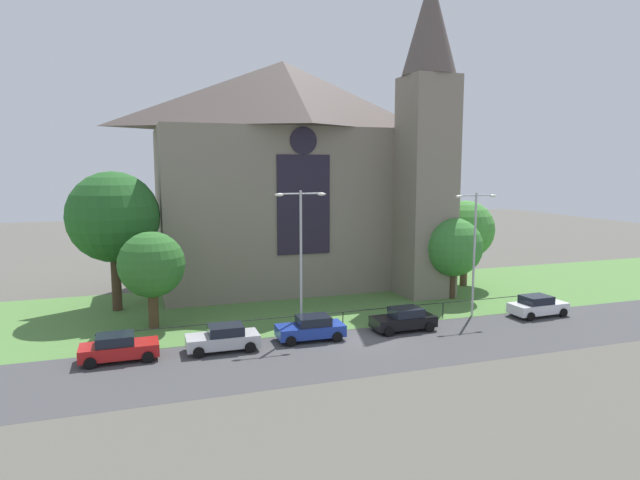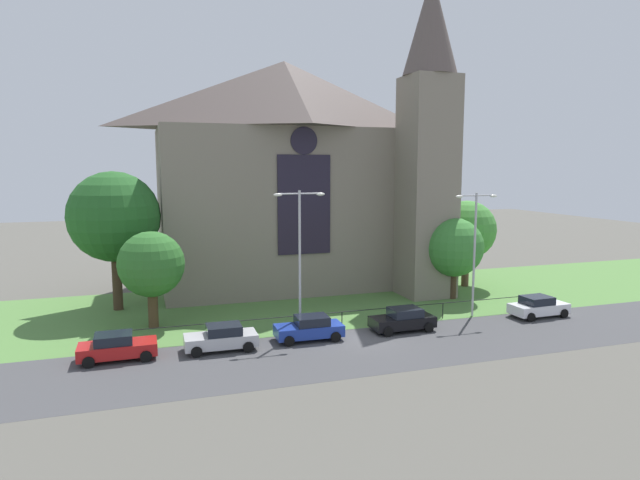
{
  "view_description": "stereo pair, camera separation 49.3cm",
  "coord_description": "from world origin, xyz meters",
  "px_view_note": "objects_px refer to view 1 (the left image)",
  "views": [
    {
      "loc": [
        -13.3,
        -30.54,
        10.62
      ],
      "look_at": [
        -0.17,
        8.0,
        5.25
      ],
      "focal_mm": 30.58,
      "sensor_mm": 36.0,
      "label": 1
    },
    {
      "loc": [
        -12.84,
        -30.7,
        10.62
      ],
      "look_at": [
        -0.17,
        8.0,
        5.25
      ],
      "focal_mm": 30.58,
      "sensor_mm": 36.0,
      "label": 2
    }
  ],
  "objects_px": {
    "tree_right_near": "(453,247)",
    "streetlamp_near": "(301,245)",
    "tree_left_near": "(152,265)",
    "tree_right_far": "(465,230)",
    "parked_car_white": "(538,306)",
    "streetlamp_far": "(475,239)",
    "parked_car_red": "(118,348)",
    "parked_car_blue": "(311,328)",
    "church_building": "(294,172)",
    "parked_car_black": "(404,319)",
    "parked_car_silver": "(223,338)",
    "tree_left_far": "(113,217)"
  },
  "relations": [
    {
      "from": "tree_right_near",
      "to": "parked_car_white",
      "type": "relative_size",
      "value": 1.56
    },
    {
      "from": "tree_right_far",
      "to": "parked_car_red",
      "type": "height_order",
      "value": "tree_right_far"
    },
    {
      "from": "tree_left_near",
      "to": "parked_car_white",
      "type": "height_order",
      "value": "tree_left_near"
    },
    {
      "from": "tree_left_near",
      "to": "parked_car_black",
      "type": "relative_size",
      "value": 1.54
    },
    {
      "from": "tree_right_near",
      "to": "parked_car_blue",
      "type": "xyz_separation_m",
      "value": [
        -14.35,
        -6.72,
        -3.5
      ]
    },
    {
      "from": "tree_left_near",
      "to": "parked_car_silver",
      "type": "distance_m",
      "value": 7.97
    },
    {
      "from": "church_building",
      "to": "parked_car_black",
      "type": "xyz_separation_m",
      "value": [
        2.83,
        -16.07,
        -9.53
      ]
    },
    {
      "from": "streetlamp_near",
      "to": "parked_car_black",
      "type": "bearing_deg",
      "value": -14.56
    },
    {
      "from": "streetlamp_far",
      "to": "parked_car_black",
      "type": "height_order",
      "value": "streetlamp_far"
    },
    {
      "from": "church_building",
      "to": "tree_left_near",
      "type": "height_order",
      "value": "church_building"
    },
    {
      "from": "tree_right_far",
      "to": "parked_car_blue",
      "type": "xyz_separation_m",
      "value": [
        -18.03,
        -10.6,
        -4.37
      ]
    },
    {
      "from": "parked_car_red",
      "to": "parked_car_blue",
      "type": "height_order",
      "value": "same"
    },
    {
      "from": "tree_right_far",
      "to": "parked_car_red",
      "type": "bearing_deg",
      "value": -159.96
    },
    {
      "from": "parked_car_white",
      "to": "parked_car_blue",
      "type": "bearing_deg",
      "value": 177.97
    },
    {
      "from": "parked_car_blue",
      "to": "tree_right_near",
      "type": "bearing_deg",
      "value": -153.25
    },
    {
      "from": "tree_right_far",
      "to": "streetlamp_far",
      "type": "xyz_separation_m",
      "value": [
        -5.19,
        -8.97,
        0.5
      ]
    },
    {
      "from": "parked_car_white",
      "to": "church_building",
      "type": "bearing_deg",
      "value": 128.52
    },
    {
      "from": "tree_left_near",
      "to": "tree_right_far",
      "type": "relative_size",
      "value": 0.84
    },
    {
      "from": "tree_right_near",
      "to": "streetlamp_far",
      "type": "xyz_separation_m",
      "value": [
        -1.5,
        -5.09,
        1.37
      ]
    },
    {
      "from": "parked_car_red",
      "to": "parked_car_white",
      "type": "distance_m",
      "value": 28.5
    },
    {
      "from": "streetlamp_near",
      "to": "parked_car_red",
      "type": "height_order",
      "value": "streetlamp_near"
    },
    {
      "from": "tree_right_near",
      "to": "streetlamp_near",
      "type": "distance_m",
      "value": 15.44
    },
    {
      "from": "streetlamp_near",
      "to": "streetlamp_far",
      "type": "bearing_deg",
      "value": -0.0
    },
    {
      "from": "church_building",
      "to": "streetlamp_far",
      "type": "height_order",
      "value": "church_building"
    },
    {
      "from": "parked_car_red",
      "to": "streetlamp_far",
      "type": "bearing_deg",
      "value": 3.78
    },
    {
      "from": "tree_left_near",
      "to": "streetlamp_near",
      "type": "height_order",
      "value": "streetlamp_near"
    },
    {
      "from": "tree_right_near",
      "to": "streetlamp_near",
      "type": "height_order",
      "value": "streetlamp_near"
    },
    {
      "from": "tree_left_near",
      "to": "parked_car_white",
      "type": "distance_m",
      "value": 27.31
    },
    {
      "from": "church_building",
      "to": "parked_car_blue",
      "type": "distance_m",
      "value": 18.96
    },
    {
      "from": "tree_left_far",
      "to": "parked_car_white",
      "type": "height_order",
      "value": "tree_left_far"
    },
    {
      "from": "parked_car_white",
      "to": "streetlamp_far",
      "type": "bearing_deg",
      "value": 157.31
    },
    {
      "from": "tree_left_far",
      "to": "streetlamp_near",
      "type": "relative_size",
      "value": 1.13
    },
    {
      "from": "tree_left_near",
      "to": "tree_right_near",
      "type": "xyz_separation_m",
      "value": [
        23.54,
        0.85,
        -0.03
      ]
    },
    {
      "from": "church_building",
      "to": "tree_left_near",
      "type": "relative_size",
      "value": 4.0
    },
    {
      "from": "parked_car_blue",
      "to": "parked_car_black",
      "type": "distance_m",
      "value": 6.41
    },
    {
      "from": "tree_left_far",
      "to": "streetlamp_near",
      "type": "distance_m",
      "value": 15.2
    },
    {
      "from": "streetlamp_near",
      "to": "parked_car_white",
      "type": "bearing_deg",
      "value": -5.47
    },
    {
      "from": "streetlamp_near",
      "to": "streetlamp_far",
      "type": "distance_m",
      "value": 12.99
    },
    {
      "from": "church_building",
      "to": "parked_car_black",
      "type": "relative_size",
      "value": 6.15
    },
    {
      "from": "tree_left_far",
      "to": "tree_right_near",
      "type": "relative_size",
      "value": 1.57
    },
    {
      "from": "parked_car_silver",
      "to": "parked_car_black",
      "type": "bearing_deg",
      "value": -178.25
    },
    {
      "from": "tree_right_near",
      "to": "parked_car_red",
      "type": "height_order",
      "value": "tree_right_near"
    },
    {
      "from": "tree_right_near",
      "to": "streetlamp_near",
      "type": "bearing_deg",
      "value": -160.65
    },
    {
      "from": "parked_car_silver",
      "to": "parked_car_blue",
      "type": "xyz_separation_m",
      "value": [
        5.49,
        0.25,
        0.0
      ]
    },
    {
      "from": "church_building",
      "to": "tree_right_near",
      "type": "relative_size",
      "value": 3.91
    },
    {
      "from": "church_building",
      "to": "parked_car_blue",
      "type": "height_order",
      "value": "church_building"
    },
    {
      "from": "tree_left_near",
      "to": "parked_car_black",
      "type": "xyz_separation_m",
      "value": [
        15.6,
        -5.94,
        -3.53
      ]
    },
    {
      "from": "church_building",
      "to": "streetlamp_near",
      "type": "relative_size",
      "value": 2.81
    },
    {
      "from": "tree_right_near",
      "to": "tree_right_far",
      "type": "xyz_separation_m",
      "value": [
        3.68,
        3.88,
        0.87
      ]
    },
    {
      "from": "tree_left_far",
      "to": "parked_car_silver",
      "type": "xyz_separation_m",
      "value": [
        6.14,
        -11.75,
        -6.29
      ]
    }
  ]
}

